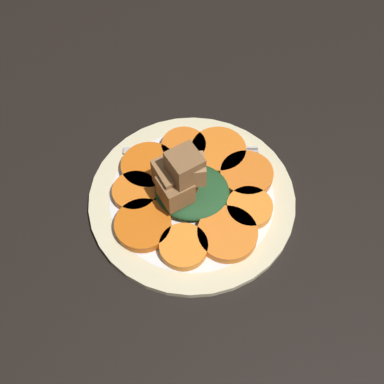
% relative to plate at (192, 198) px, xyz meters
% --- Properties ---
extents(table_slab, '(1.20, 1.20, 0.02)m').
position_rel_plate_xyz_m(table_slab, '(0.00, 0.00, -0.02)').
color(table_slab, black).
rests_on(table_slab, ground).
extents(plate, '(0.29, 0.29, 0.01)m').
position_rel_plate_xyz_m(plate, '(0.00, 0.00, 0.00)').
color(plate, beige).
rests_on(plate, table_slab).
extents(carrot_slice_0, '(0.08, 0.08, 0.01)m').
position_rel_plate_xyz_m(carrot_slice_0, '(0.06, -0.04, 0.01)').
color(carrot_slice_0, '#D56013').
rests_on(carrot_slice_0, plate).
extents(carrot_slice_1, '(0.06, 0.06, 0.01)m').
position_rel_plate_xyz_m(carrot_slice_1, '(0.08, -0.00, 0.01)').
color(carrot_slice_1, orange).
rests_on(carrot_slice_1, plate).
extents(carrot_slice_2, '(0.08, 0.08, 0.01)m').
position_rel_plate_xyz_m(carrot_slice_2, '(0.06, 0.05, 0.01)').
color(carrot_slice_2, '#D45F13').
rests_on(carrot_slice_2, plate).
extents(carrot_slice_3, '(0.06, 0.06, 0.01)m').
position_rel_plate_xyz_m(carrot_slice_3, '(0.01, 0.08, 0.01)').
color(carrot_slice_3, orange).
rests_on(carrot_slice_3, plate).
extents(carrot_slice_4, '(0.08, 0.08, 0.01)m').
position_rel_plate_xyz_m(carrot_slice_4, '(-0.05, 0.06, 0.01)').
color(carrot_slice_4, orange).
rests_on(carrot_slice_4, plate).
extents(carrot_slice_5, '(0.06, 0.06, 0.01)m').
position_rel_plate_xyz_m(carrot_slice_5, '(-0.08, 0.02, 0.01)').
color(carrot_slice_5, orange).
rests_on(carrot_slice_5, plate).
extents(carrot_slice_6, '(0.08, 0.08, 0.01)m').
position_rel_plate_xyz_m(carrot_slice_6, '(-0.08, -0.03, 0.01)').
color(carrot_slice_6, orange).
rests_on(carrot_slice_6, plate).
extents(carrot_slice_7, '(0.08, 0.08, 0.01)m').
position_rel_plate_xyz_m(carrot_slice_7, '(-0.04, -0.07, 0.01)').
color(carrot_slice_7, orange).
rests_on(carrot_slice_7, plate).
extents(carrot_slice_8, '(0.07, 0.07, 0.01)m').
position_rel_plate_xyz_m(carrot_slice_8, '(0.01, -0.08, 0.01)').
color(carrot_slice_8, orange).
rests_on(carrot_slice_8, plate).
extents(center_pile, '(0.11, 0.09, 0.10)m').
position_rel_plate_xyz_m(center_pile, '(0.01, 0.00, 0.04)').
color(center_pile, '#1E4723').
rests_on(center_pile, plate).
extents(fork, '(0.20, 0.02, 0.00)m').
position_rel_plate_xyz_m(fork, '(-0.00, -0.07, 0.01)').
color(fork, '#B2B2B7').
rests_on(fork, plate).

